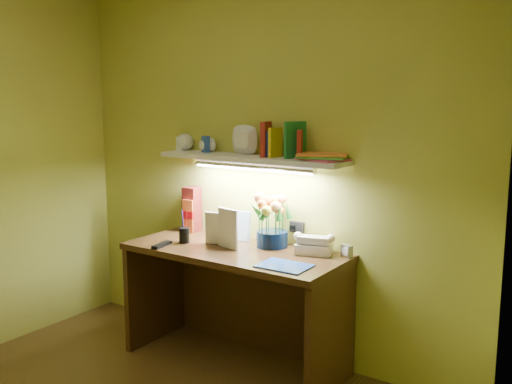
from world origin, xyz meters
TOP-DOWN VIEW (x-y plane):
  - desk at (0.00, 1.20)m, footprint 1.40×0.60m
  - flower_bouquet at (0.16, 1.38)m, footprint 0.25×0.25m
  - telephone at (0.46, 1.39)m, footprint 0.25×0.21m
  - desk_clock at (0.65, 1.43)m, footprint 0.08×0.06m
  - whisky_bottle at (-0.52, 1.39)m, footprint 0.09×0.09m
  - whisky_box at (-0.53, 1.42)m, footprint 0.11×0.11m
  - pen_cup at (-0.36, 1.15)m, footprint 0.07×0.07m
  - art_card at (-0.12, 1.39)m, footprint 0.20×0.06m
  - tv_remote at (-0.42, 0.99)m, footprint 0.07×0.17m
  - blue_folder at (0.45, 1.05)m, footprint 0.29×0.21m
  - desk_book_a at (-0.24, 1.21)m, footprint 0.16×0.05m
  - desk_book_b at (-0.14, 1.22)m, footprint 0.18×0.06m
  - wall_shelf at (0.02, 1.38)m, footprint 1.33×0.31m

SIDE VIEW (x-z plane):
  - desk at x=0.00m, z-range 0.00..0.75m
  - blue_folder at x=0.45m, z-range 0.75..0.76m
  - tv_remote at x=-0.42m, z-range 0.75..0.77m
  - desk_clock at x=0.65m, z-range 0.75..0.82m
  - telephone at x=0.46m, z-range 0.75..0.88m
  - pen_cup at x=-0.36m, z-range 0.75..0.92m
  - art_card at x=-0.12m, z-range 0.75..0.95m
  - desk_book_a at x=-0.24m, z-range 0.75..0.96m
  - desk_book_b at x=-0.14m, z-range 0.75..1.00m
  - whisky_bottle at x=-0.52m, z-range 0.75..1.05m
  - whisky_box at x=-0.53m, z-range 0.75..1.06m
  - flower_bouquet at x=0.16m, z-range 0.75..1.10m
  - wall_shelf at x=0.02m, z-range 1.21..1.46m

